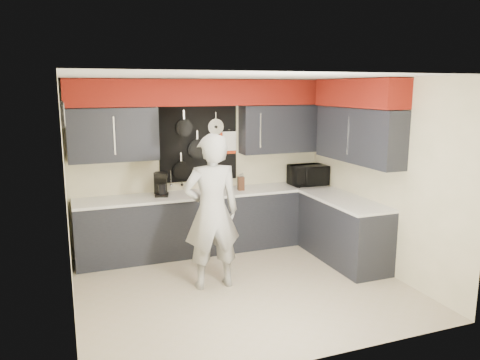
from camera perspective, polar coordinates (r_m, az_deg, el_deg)
name	(u,v)px	position (r m, az deg, el deg)	size (l,w,h in m)	color
ground	(242,286)	(6.07, 0.23, -12.85)	(4.00, 4.00, 0.00)	#B4A58C
back_wall_assembly	(204,119)	(7.07, -4.37, 7.41)	(4.00, 0.36, 2.60)	beige
right_wall_assembly	(361,127)	(6.68, 14.52, 6.29)	(0.36, 3.50, 2.60)	beige
left_wall_assembly	(67,196)	(5.31, -20.35, -1.89)	(0.05, 3.50, 2.60)	beige
base_cabinets	(245,224)	(7.07, 0.67, -5.37)	(3.95, 2.20, 0.92)	black
microwave	(308,175)	(7.65, 8.28, 0.60)	(0.58, 0.40, 0.32)	black
knife_block	(241,184)	(7.18, 0.12, -0.44)	(0.09, 0.09, 0.21)	#3B2312
utensil_crock	(220,185)	(7.20, -2.41, -0.67)	(0.12, 0.12, 0.15)	white
coffee_maker	(161,184)	(6.91, -9.58, -0.43)	(0.24, 0.27, 0.34)	black
person	(212,212)	(5.77, -3.46, -3.92)	(0.71, 0.47, 1.94)	#B0B0AE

